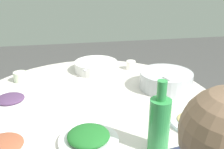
{
  "coord_description": "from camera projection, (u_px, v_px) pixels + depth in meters",
  "views": [
    {
      "loc": [
        0.12,
        1.22,
        1.38
      ],
      "look_at": [
        -0.12,
        -0.12,
        0.83
      ],
      "focal_mm": 41.97,
      "sensor_mm": 36.0,
      "label": 1
    }
  ],
  "objects": [
    {
      "name": "round_dining_table",
      "position": [
        93.0,
        111.0,
        1.4
      ],
      "size": [
        1.3,
        1.3,
        0.75
      ],
      "color": "#99999E",
      "rests_on": "ground"
    },
    {
      "name": "rice_bowl",
      "position": [
        166.0,
        80.0,
        1.49
      ],
      "size": [
        0.3,
        0.3,
        0.11
      ],
      "color": "#B2B5BA",
      "rests_on": "round_dining_table"
    },
    {
      "name": "soup_bowl",
      "position": [
        96.0,
        66.0,
        1.76
      ],
      "size": [
        0.29,
        0.29,
        0.07
      ],
      "color": "white",
      "rests_on": "round_dining_table"
    },
    {
      "name": "dish_eggplant",
      "position": [
        10.0,
        100.0,
        1.33
      ],
      "size": [
        0.21,
        0.21,
        0.04
      ],
      "color": "white",
      "rests_on": "round_dining_table"
    },
    {
      "name": "dish_greens",
      "position": [
        89.0,
        138.0,
        1.02
      ],
      "size": [
        0.24,
        0.24,
        0.05
      ],
      "color": "silver",
      "rests_on": "round_dining_table"
    },
    {
      "name": "dish_noodles",
      "position": [
        193.0,
        121.0,
        1.15
      ],
      "size": [
        0.2,
        0.2,
        0.03
      ],
      "color": "silver",
      "rests_on": "round_dining_table"
    },
    {
      "name": "dish_stirfry",
      "position": [
        3.0,
        147.0,
        0.97
      ],
      "size": [
        0.2,
        0.2,
        0.04
      ],
      "color": "silver",
      "rests_on": "round_dining_table"
    },
    {
      "name": "green_bottle",
      "position": [
        159.0,
        123.0,
        0.95
      ],
      "size": [
        0.08,
        0.08,
        0.28
      ],
      "color": "#308E45",
      "rests_on": "round_dining_table"
    },
    {
      "name": "tea_cup_far",
      "position": [
        131.0,
        65.0,
        1.79
      ],
      "size": [
        0.06,
        0.06,
        0.06
      ],
      "primitive_type": "cylinder",
      "color": "white",
      "rests_on": "round_dining_table"
    },
    {
      "name": "tea_cup_side",
      "position": [
        20.0,
        77.0,
        1.59
      ],
      "size": [
        0.08,
        0.08,
        0.06
      ],
      "primitive_type": "cylinder",
      "color": "silver",
      "rests_on": "round_dining_table"
    }
  ]
}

